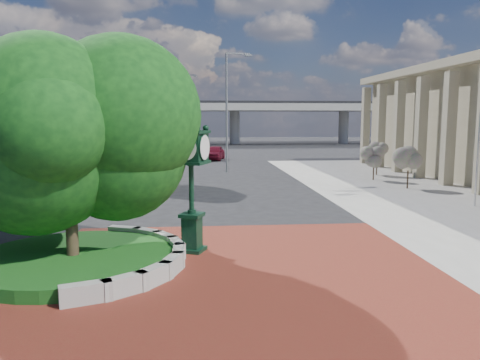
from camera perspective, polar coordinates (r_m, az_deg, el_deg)
name	(u,v)px	position (r m, az deg, el deg)	size (l,w,h in m)	color
ground	(237,263)	(14.93, -0.43, -10.08)	(200.00, 200.00, 0.00)	black
plaza	(239,273)	(13.98, -0.11, -11.23)	(12.00, 12.00, 0.04)	maroon
planter_wall	(149,257)	(14.90, -11.00, -9.17)	(2.96, 6.77, 0.54)	#9E9B93
grass_bed	(73,261)	(15.34, -19.65, -9.26)	(6.10, 6.10, 0.40)	#154C16
overpass	(205,107)	(84.22, -4.25, 8.84)	(90.00, 12.00, 7.50)	#9E9B93
tree_planter	(68,145)	(14.75, -20.25, 3.99)	(5.20, 5.20, 6.33)	#38281C
tree_street	(158,138)	(32.35, -10.00, 5.12)	(4.40, 4.40, 5.45)	#38281C
post_clock	(191,176)	(15.63, -5.96, 0.54)	(1.23, 1.23, 4.78)	black
parked_car	(214,153)	(51.65, -3.14, 3.34)	(1.86, 4.64, 1.58)	#590C1B
flagpole_a	(480,116)	(26.57, 27.26, 6.92)	(1.39, 0.40, 9.03)	silver
street_lamp_near	(229,103)	(39.37, -1.30, 9.37)	(2.21, 0.55, 9.90)	slate
street_lamp_far	(182,108)	(58.50, -7.06, 8.67)	(2.21, 0.46, 9.86)	slate
shrub_near	(408,164)	(31.87, 19.83, 1.79)	(1.20, 1.20, 2.20)	#38281C
shrub_mid	(374,159)	(35.58, 16.01, 2.49)	(1.20, 1.20, 2.20)	#38281C
shrub_far	(377,156)	(38.90, 16.37, 2.88)	(1.20, 1.20, 2.20)	#38281C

